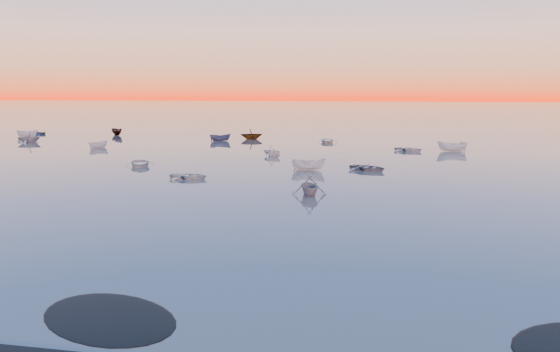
% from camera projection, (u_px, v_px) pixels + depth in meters
% --- Properties ---
extents(ground, '(600.00, 600.00, 0.00)m').
position_uv_depth(ground, '(330.00, 130.00, 118.55)').
color(ground, '#665B55').
rests_on(ground, ground).
extents(mud_lobes, '(140.00, 6.00, 0.07)m').
position_uv_depth(mud_lobes, '(63.00, 324.00, 20.61)').
color(mud_lobes, black).
rests_on(mud_lobes, ground).
extents(moored_fleet, '(124.00, 58.00, 1.20)m').
position_uv_depth(moored_fleet, '(295.00, 156.00, 72.97)').
color(moored_fleet, silver).
rests_on(moored_fleet, ground).
extents(boat_near_left, '(4.84, 3.65, 1.12)m').
position_uv_depth(boat_near_left, '(140.00, 166.00, 63.21)').
color(boat_near_left, silver).
rests_on(boat_near_left, ground).
extents(boat_near_center, '(1.70, 3.79, 1.30)m').
position_uv_depth(boat_near_center, '(308.00, 170.00, 60.12)').
color(boat_near_center, silver).
rests_on(boat_near_center, ground).
extents(boat_near_right, '(3.97, 2.61, 1.28)m').
position_uv_depth(boat_near_right, '(310.00, 195.00, 45.95)').
color(boat_near_right, slate).
rests_on(boat_near_right, ground).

